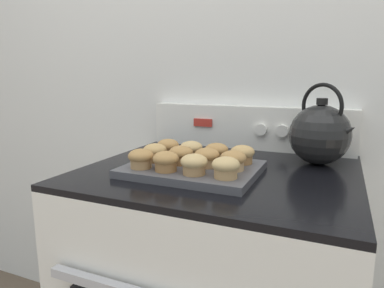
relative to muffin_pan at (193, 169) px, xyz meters
name	(u,v)px	position (x,y,z in m)	size (l,w,h in m)	color
wall_back	(253,74)	(0.06, 0.45, 0.27)	(8.00, 0.05, 2.40)	silver
control_panel	(249,127)	(0.06, 0.40, 0.07)	(0.77, 0.07, 0.16)	white
muffin_pan	(193,169)	(0.00, 0.00, 0.00)	(0.37, 0.29, 0.02)	#4C4C51
muffin_r0_c0	(141,158)	(-0.12, -0.08, 0.04)	(0.07, 0.07, 0.05)	#A37A4C
muffin_r0_c1	(166,161)	(-0.04, -0.08, 0.04)	(0.07, 0.07, 0.05)	olive
muffin_r0_c2	(194,164)	(0.04, -0.08, 0.04)	(0.07, 0.07, 0.05)	#A37A4C
muffin_r0_c3	(226,167)	(0.13, -0.08, 0.04)	(0.07, 0.07, 0.05)	tan
muffin_r1_c0	(155,152)	(-0.12, 0.00, 0.04)	(0.07, 0.07, 0.05)	olive
muffin_r1_c1	(181,155)	(-0.04, 0.00, 0.04)	(0.07, 0.07, 0.05)	olive
muffin_r1_c2	(207,157)	(0.04, 0.00, 0.04)	(0.07, 0.07, 0.05)	tan
muffin_r1_c3	(233,160)	(0.12, 0.00, 0.04)	(0.07, 0.07, 0.05)	tan
muffin_r2_c0	(168,147)	(-0.12, 0.08, 0.04)	(0.07, 0.07, 0.05)	tan
muffin_r2_c1	(191,149)	(-0.04, 0.08, 0.04)	(0.07, 0.07, 0.05)	tan
muffin_r2_c2	(217,152)	(0.04, 0.08, 0.04)	(0.07, 0.07, 0.05)	olive
muffin_r2_c3	(242,154)	(0.12, 0.08, 0.04)	(0.07, 0.07, 0.05)	olive
tea_kettle	(320,134)	(0.33, 0.25, 0.09)	(0.21, 0.19, 0.25)	black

